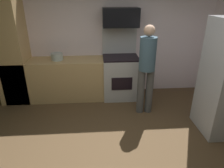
{
  "coord_description": "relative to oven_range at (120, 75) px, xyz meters",
  "views": [
    {
      "loc": [
        -0.12,
        -2.25,
        2.19
      ],
      "look_at": [
        0.06,
        0.3,
        1.05
      ],
      "focal_mm": 32.5,
      "sensor_mm": 36.0,
      "label": 1
    }
  ],
  "objects": [
    {
      "name": "microwave",
      "position": [
        0.0,
        0.08,
        1.23
      ],
      "size": [
        0.74,
        0.38,
        0.38
      ],
      "primitive_type": "cube",
      "color": "black",
      "rests_on": "oven_range"
    },
    {
      "name": "lower_cabinet_run",
      "position": [
        -1.27,
        0.0,
        -0.07
      ],
      "size": [
        2.4,
        0.6,
        0.9
      ],
      "primitive_type": "cube",
      "color": "tan",
      "rests_on": "ground"
    },
    {
      "name": "cabinet_column",
      "position": [
        -2.27,
        0.0,
        0.53
      ],
      "size": [
        0.6,
        0.6,
        2.1
      ],
      "primitive_type": "cube",
      "color": "tan",
      "rests_on": "ground"
    },
    {
      "name": "stock_pot",
      "position": [
        -1.35,
        0.0,
        0.45
      ],
      "size": [
        0.25,
        0.25,
        0.15
      ],
      "primitive_type": "cylinder",
      "color": "#AFBCB7",
      "rests_on": "lower_cabinet_run"
    },
    {
      "name": "person_cook",
      "position": [
        0.41,
        -0.73,
        0.44
      ],
      "size": [
        0.31,
        0.3,
        1.71
      ],
      "color": "#525252",
      "rests_on": "ground"
    },
    {
      "name": "oven_range",
      "position": [
        0.0,
        0.0,
        0.0
      ],
      "size": [
        0.76,
        0.65,
        1.56
      ],
      "color": "#BCBBBA",
      "rests_on": "ground"
    },
    {
      "name": "ground_plane",
      "position": [
        -0.37,
        -1.98,
        -0.53
      ],
      "size": [
        5.2,
        4.8,
        0.02
      ],
      "primitive_type": "cube",
      "color": "brown"
    },
    {
      "name": "wall_back",
      "position": [
        -0.37,
        0.36,
        0.78
      ],
      "size": [
        5.2,
        0.12,
        2.6
      ],
      "primitive_type": "cube",
      "color": "silver",
      "rests_on": "ground"
    }
  ]
}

